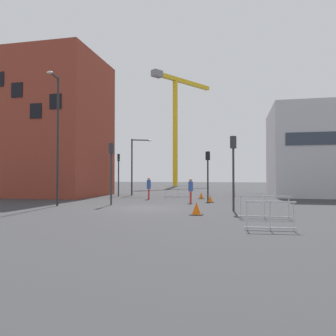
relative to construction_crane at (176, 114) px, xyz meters
The scene contains 19 objects.
ground 40.79m from the construction_crane, 82.06° to the right, with size 160.00×160.00×0.00m, color #333335.
brick_building 30.15m from the construction_crane, 103.51° to the right, with size 9.31×8.77×13.61m.
office_block 31.39m from the construction_crane, 49.94° to the right, with size 10.37×9.83×8.65m.
construction_crane is the anchor object (origin of this frame).
streetlamp_tall 39.25m from the construction_crane, 91.06° to the right, with size 0.48×1.48×8.58m.
streetlamp_short 27.81m from the construction_crane, 88.51° to the right, with size 1.96×0.89×5.74m.
traffic_light_median 34.11m from the construction_crane, 74.71° to the right, with size 0.38×0.35×3.95m.
traffic_light_far 38.31m from the construction_crane, 86.15° to the right, with size 0.27×0.38×4.21m.
traffic_light_verge 41.55m from the construction_crane, 74.58° to the right, with size 0.36×0.38×4.25m.
traffic_light_crosswalk 29.73m from the construction_crane, 90.87° to the right, with size 0.32×0.39×4.11m.
pedestrian_walking 36.93m from the construction_crane, 77.49° to the right, with size 0.34×0.34×1.80m.
pedestrian_waiting 33.58m from the construction_crane, 83.49° to the right, with size 0.34×0.34×1.86m.
safety_barrier_right_run 45.50m from the construction_crane, 73.88° to the right, with size 2.39×0.17×1.08m.
safety_barrier_mid_span 30.83m from the construction_crane, 67.98° to the right, with size 0.25×2.01×1.08m.
safety_barrier_left_run 31.37m from the construction_crane, 78.89° to the right, with size 2.52×0.39×1.08m.
safety_barrier_front 48.58m from the construction_crane, 75.07° to the right, with size 1.82×0.21×1.08m.
traffic_cone_orange 44.03m from the construction_crane, 77.83° to the right, with size 0.65×0.65×0.66m.
traffic_cone_by_barrier 33.33m from the construction_crane, 75.20° to the right, with size 0.55×0.55×0.56m.
traffic_cone_on_verge 36.81m from the construction_crane, 74.99° to the right, with size 0.54×0.54×0.55m.
Camera 1 is at (5.62, -19.39, 2.00)m, focal length 34.69 mm.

